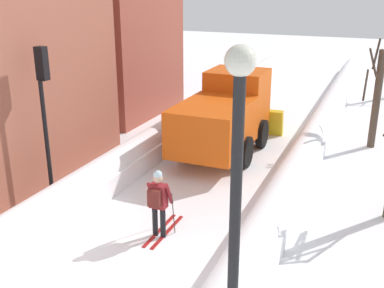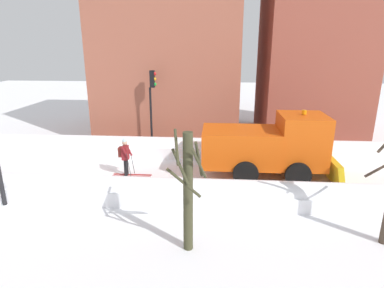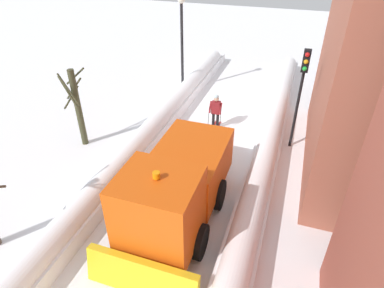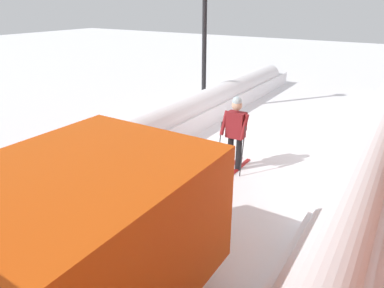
{
  "view_description": "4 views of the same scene",
  "coord_description": "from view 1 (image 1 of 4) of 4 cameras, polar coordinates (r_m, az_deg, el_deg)",
  "views": [
    {
      "loc": [
        4.92,
        -7.34,
        6.14
      ],
      "look_at": [
        -0.2,
        4.89,
        1.5
      ],
      "focal_mm": 43.53,
      "sensor_mm": 36.0,
      "label": 1
    },
    {
      "loc": [
        13.75,
        6.04,
        5.79
      ],
      "look_at": [
        0.43,
        5.02,
        1.7
      ],
      "focal_mm": 30.18,
      "sensor_mm": 36.0,
      "label": 2
    },
    {
      "loc": [
        -3.37,
        15.86,
        8.34
      ],
      "look_at": [
        0.24,
        5.24,
        1.02
      ],
      "focal_mm": 30.63,
      "sensor_mm": 36.0,
      "label": 3
    },
    {
      "loc": [
        -3.11,
        8.95,
        3.8
      ],
      "look_at": [
        0.01,
        4.05,
        1.41
      ],
      "focal_mm": 32.45,
      "sensor_mm": 36.0,
      "label": 4
    }
  ],
  "objects": [
    {
      "name": "ground_plane",
      "position": [
        19.04,
        6.5,
        0.36
      ],
      "size": [
        80.0,
        80.0,
        0.0
      ],
      "primitive_type": "plane",
      "color": "white"
    },
    {
      "name": "snowbank_left",
      "position": [
        19.76,
        -0.92,
        2.68
      ],
      "size": [
        1.1,
        36.0,
        1.09
      ],
      "color": "white",
      "rests_on": "ground"
    },
    {
      "name": "snowbank_right",
      "position": [
        18.39,
        14.58,
        0.62
      ],
      "size": [
        1.1,
        36.0,
        1.03
      ],
      "color": "white",
      "rests_on": "ground"
    },
    {
      "name": "plow_truck",
      "position": [
        17.3,
        4.14,
        3.61
      ],
      "size": [
        3.2,
        5.98,
        3.12
      ],
      "color": "#DB510F",
      "rests_on": "ground"
    },
    {
      "name": "skier",
      "position": [
        11.64,
        -4.15,
        -6.95
      ],
      "size": [
        0.62,
        1.8,
        1.81
      ],
      "color": "black",
      "rests_on": "ground"
    },
    {
      "name": "traffic_light_pole",
      "position": [
        13.36,
        -17.62,
        5.53
      ],
      "size": [
        0.28,
        0.42,
        4.52
      ],
      "color": "black",
      "rests_on": "ground"
    },
    {
      "name": "street_lamp",
      "position": [
        6.3,
        5.39,
        -6.37
      ],
      "size": [
        0.4,
        0.4,
        5.43
      ],
      "color": "black",
      "rests_on": "ground"
    },
    {
      "name": "bare_tree_mid",
      "position": [
        19.04,
        21.69,
        5.47
      ],
      "size": [
        0.91,
        1.36,
        4.28
      ],
      "color": "#48392C",
      "rests_on": "ground"
    }
  ]
}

